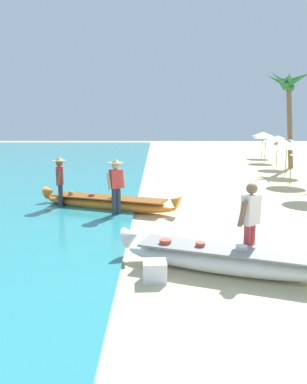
{
  "coord_description": "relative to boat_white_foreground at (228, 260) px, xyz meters",
  "views": [
    {
      "loc": [
        -2.38,
        -8.13,
        2.95
      ],
      "look_at": [
        -2.47,
        2.27,
        0.9
      ],
      "focal_mm": 35.56,
      "sensor_mm": 36.0,
      "label": 1
    }
  ],
  "objects": [
    {
      "name": "ground_plane",
      "position": [
        1.02,
        1.23,
        -0.27
      ],
      "size": [
        80.0,
        80.0,
        0.0
      ],
      "primitive_type": "plane",
      "color": "beige"
    },
    {
      "name": "boat_white_foreground",
      "position": [
        0.0,
        0.0,
        0.0
      ],
      "size": [
        4.32,
        2.05,
        0.78
      ],
      "color": "white",
      "rests_on": "ground"
    },
    {
      "name": "boat_orange_midground",
      "position": [
        -2.91,
        4.99,
        -0.03
      ],
      "size": [
        4.69,
        2.17,
        0.72
      ],
      "color": "orange",
      "rests_on": "ground"
    },
    {
      "name": "person_vendor_hatted",
      "position": [
        -2.57,
        4.14,
        0.76
      ],
      "size": [
        0.57,
        0.46,
        1.77
      ],
      "color": "#333842",
      "rests_on": "ground"
    },
    {
      "name": "person_tourist_customer",
      "position": [
        0.47,
        0.31,
        0.7
      ],
      "size": [
        0.55,
        0.5,
        1.71
      ],
      "color": "#B2383D",
      "rests_on": "ground"
    },
    {
      "name": "person_vendor_assistant",
      "position": [
        -4.48,
        5.15,
        0.72
      ],
      "size": [
        0.44,
        0.58,
        1.72
      ],
      "color": "#333842",
      "rests_on": "ground"
    },
    {
      "name": "parasol_row_1",
      "position": [
        4.62,
        9.94,
        1.48
      ],
      "size": [
        1.6,
        1.6,
        1.91
      ],
      "color": "#8E6B47",
      "rests_on": "ground"
    },
    {
      "name": "parasol_row_2",
      "position": [
        5.22,
        12.44,
        1.48
      ],
      "size": [
        1.6,
        1.6,
        1.91
      ],
      "color": "#8E6B47",
      "rests_on": "ground"
    },
    {
      "name": "parasol_row_3",
      "position": [
        5.65,
        15.31,
        1.48
      ],
      "size": [
        1.6,
        1.6,
        1.91
      ],
      "color": "#8E6B47",
      "rests_on": "ground"
    },
    {
      "name": "parasol_row_4",
      "position": [
        5.82,
        18.36,
        1.48
      ],
      "size": [
        1.6,
        1.6,
        1.91
      ],
      "color": "#8E6B47",
      "rests_on": "ground"
    },
    {
      "name": "parasol_row_5",
      "position": [
        6.39,
        21.16,
        1.48
      ],
      "size": [
        1.6,
        1.6,
        1.91
      ],
      "color": "#8E6B47",
      "rests_on": "ground"
    },
    {
      "name": "palm_tree_tall_inland",
      "position": [
        6.12,
        15.42,
        4.23
      ],
      "size": [
        2.55,
        2.62,
        5.53
      ],
      "color": "brown",
      "rests_on": "ground"
    },
    {
      "name": "cooler_box",
      "position": [
        -1.4,
        -0.36,
        -0.08
      ],
      "size": [
        0.45,
        0.42,
        0.37
      ],
      "primitive_type": "cube",
      "rotation": [
        0.0,
        0.0,
        0.06
      ],
      "color": "silver",
      "rests_on": "ground"
    }
  ]
}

